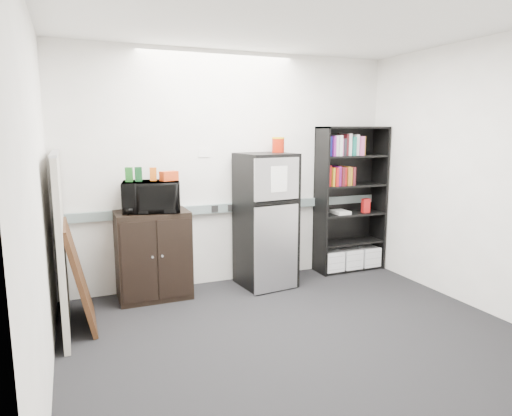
# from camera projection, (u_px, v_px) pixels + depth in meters

# --- Properties ---
(floor) EXTENTS (4.00, 4.00, 0.00)m
(floor) POSITION_uv_depth(u_px,v_px,m) (301.00, 338.00, 4.01)
(floor) COLOR black
(floor) RESTS_ON ground
(wall_back) EXTENTS (4.00, 0.02, 2.70)m
(wall_back) POSITION_uv_depth(u_px,v_px,m) (233.00, 169.00, 5.38)
(wall_back) COLOR silver
(wall_back) RESTS_ON floor
(wall_right) EXTENTS (0.02, 3.50, 2.70)m
(wall_right) POSITION_uv_depth(u_px,v_px,m) (481.00, 177.00, 4.53)
(wall_right) COLOR silver
(wall_right) RESTS_ON floor
(wall_left) EXTENTS (0.02, 3.50, 2.70)m
(wall_left) POSITION_uv_depth(u_px,v_px,m) (37.00, 200.00, 3.03)
(wall_left) COLOR silver
(wall_left) RESTS_ON floor
(ceiling) EXTENTS (4.00, 3.50, 0.02)m
(ceiling) POSITION_uv_depth(u_px,v_px,m) (306.00, 14.00, 3.55)
(ceiling) COLOR white
(ceiling) RESTS_ON wall_back
(electrical_raceway) EXTENTS (3.92, 0.05, 0.10)m
(electrical_raceway) POSITION_uv_depth(u_px,v_px,m) (234.00, 207.00, 5.43)
(electrical_raceway) COLOR slate
(electrical_raceway) RESTS_ON wall_back
(wall_note) EXTENTS (0.14, 0.00, 0.10)m
(wall_note) POSITION_uv_depth(u_px,v_px,m) (204.00, 153.00, 5.21)
(wall_note) COLOR white
(wall_note) RESTS_ON wall_back
(bookshelf) EXTENTS (0.90, 0.34, 1.85)m
(bookshelf) POSITION_uv_depth(u_px,v_px,m) (350.00, 201.00, 5.86)
(bookshelf) COLOR black
(bookshelf) RESTS_ON floor
(cubicle_partition) EXTENTS (0.06, 1.30, 1.62)m
(cubicle_partition) POSITION_uv_depth(u_px,v_px,m) (61.00, 241.00, 4.15)
(cubicle_partition) COLOR #A7A294
(cubicle_partition) RESTS_ON floor
(cabinet) EXTENTS (0.76, 0.51, 0.96)m
(cabinet) POSITION_uv_depth(u_px,v_px,m) (153.00, 255.00, 4.92)
(cabinet) COLOR black
(cabinet) RESTS_ON floor
(microwave) EXTENTS (0.64, 0.49, 0.32)m
(microwave) POSITION_uv_depth(u_px,v_px,m) (151.00, 197.00, 4.80)
(microwave) COLOR black
(microwave) RESTS_ON cabinet
(snack_box_a) EXTENTS (0.08, 0.07, 0.15)m
(snack_box_a) POSITION_uv_depth(u_px,v_px,m) (129.00, 175.00, 4.71)
(snack_box_a) COLOR #19571B
(snack_box_a) RESTS_ON microwave
(snack_box_b) EXTENTS (0.07, 0.05, 0.15)m
(snack_box_b) POSITION_uv_depth(u_px,v_px,m) (138.00, 174.00, 4.75)
(snack_box_b) COLOR #0D3917
(snack_box_b) RESTS_ON microwave
(snack_box_c) EXTENTS (0.08, 0.06, 0.14)m
(snack_box_c) POSITION_uv_depth(u_px,v_px,m) (153.00, 174.00, 4.80)
(snack_box_c) COLOR #CF5A13
(snack_box_c) RESTS_ON microwave
(snack_bag) EXTENTS (0.20, 0.16, 0.10)m
(snack_bag) POSITION_uv_depth(u_px,v_px,m) (169.00, 176.00, 4.82)
(snack_bag) COLOR #BF3813
(snack_bag) RESTS_ON microwave
(refrigerator) EXTENTS (0.64, 0.67, 1.55)m
(refrigerator) POSITION_uv_depth(u_px,v_px,m) (266.00, 220.00, 5.28)
(refrigerator) COLOR black
(refrigerator) RESTS_ON floor
(coffee_can) EXTENTS (0.15, 0.15, 0.20)m
(coffee_can) POSITION_uv_depth(u_px,v_px,m) (278.00, 144.00, 5.33)
(coffee_can) COLOR #A81B07
(coffee_can) RESTS_ON refrigerator
(framed_poster) EXTENTS (0.25, 0.77, 0.98)m
(framed_poster) POSITION_uv_depth(u_px,v_px,m) (79.00, 274.00, 4.21)
(framed_poster) COLOR #311E0D
(framed_poster) RESTS_ON floor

